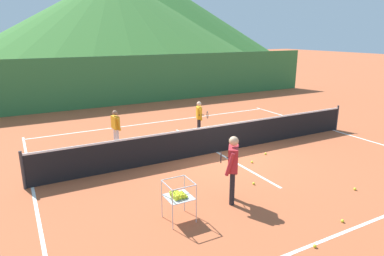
# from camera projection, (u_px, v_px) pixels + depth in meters

# --- Properties ---
(ground_plane) EXTENTS (120.00, 120.00, 0.00)m
(ground_plane) POSITION_uv_depth(u_px,v_px,m) (217.00, 152.00, 11.65)
(ground_plane) COLOR #B25633
(line_baseline_near) EXTENTS (11.63, 0.08, 0.01)m
(line_baseline_near) POSITION_uv_depth(u_px,v_px,m) (354.00, 228.00, 7.10)
(line_baseline_near) COLOR white
(line_baseline_near) RESTS_ON ground
(line_baseline_far) EXTENTS (11.63, 0.08, 0.01)m
(line_baseline_far) POSITION_uv_depth(u_px,v_px,m) (162.00, 122.00, 15.70)
(line_baseline_far) COLOR white
(line_baseline_far) RESTS_ON ground
(line_sideline_west) EXTENTS (0.08, 10.15, 0.01)m
(line_sideline_west) POSITION_uv_depth(u_px,v_px,m) (32.00, 187.00, 9.00)
(line_sideline_west) COLOR white
(line_sideline_west) RESTS_ON ground
(line_sideline_east) EXTENTS (0.08, 10.15, 0.01)m
(line_sideline_east) POSITION_uv_depth(u_px,v_px,m) (333.00, 130.00, 14.31)
(line_sideline_east) COLOR white
(line_sideline_east) RESTS_ON ground
(line_service_center) EXTENTS (0.08, 6.39, 0.01)m
(line_service_center) POSITION_uv_depth(u_px,v_px,m) (217.00, 152.00, 11.65)
(line_service_center) COLOR white
(line_service_center) RESTS_ON ground
(tennis_net) EXTENTS (12.06, 0.08, 1.05)m
(tennis_net) POSITION_uv_depth(u_px,v_px,m) (217.00, 138.00, 11.52)
(tennis_net) COLOR #333338
(tennis_net) RESTS_ON ground
(instructor) EXTENTS (0.57, 0.82, 1.66)m
(instructor) POSITION_uv_depth(u_px,v_px,m) (233.00, 163.00, 7.99)
(instructor) COLOR black
(instructor) RESTS_ON ground
(student_0) EXTENTS (0.24, 0.54, 1.34)m
(student_0) POSITION_uv_depth(u_px,v_px,m) (116.00, 125.00, 12.07)
(student_0) COLOR silver
(student_0) RESTS_ON ground
(student_1) EXTENTS (0.42, 0.73, 1.37)m
(student_1) POSITION_uv_depth(u_px,v_px,m) (199.00, 115.00, 13.45)
(student_1) COLOR black
(student_1) RESTS_ON ground
(ball_cart) EXTENTS (0.58, 0.58, 0.90)m
(ball_cart) POSITION_uv_depth(u_px,v_px,m) (178.00, 195.00, 7.27)
(ball_cart) COLOR #B7B7BC
(ball_cart) RESTS_ON ground
(tennis_ball_0) EXTENTS (0.07, 0.07, 0.07)m
(tennis_ball_0) POSITION_uv_depth(u_px,v_px,m) (343.00, 221.00, 7.33)
(tennis_ball_0) COLOR yellow
(tennis_ball_0) RESTS_ON ground
(tennis_ball_3) EXTENTS (0.07, 0.07, 0.07)m
(tennis_ball_3) POSITION_uv_depth(u_px,v_px,m) (235.00, 173.00, 9.83)
(tennis_ball_3) COLOR yellow
(tennis_ball_3) RESTS_ON ground
(tennis_ball_5) EXTENTS (0.07, 0.07, 0.07)m
(tennis_ball_5) POSITION_uv_depth(u_px,v_px,m) (315.00, 246.00, 6.46)
(tennis_ball_5) COLOR yellow
(tennis_ball_5) RESTS_ON ground
(tennis_ball_6) EXTENTS (0.07, 0.07, 0.07)m
(tennis_ball_6) POSITION_uv_depth(u_px,v_px,m) (252.00, 162.00, 10.68)
(tennis_ball_6) COLOR yellow
(tennis_ball_6) RESTS_ON ground
(tennis_ball_7) EXTENTS (0.07, 0.07, 0.07)m
(tennis_ball_7) POSITION_uv_depth(u_px,v_px,m) (254.00, 183.00, 9.15)
(tennis_ball_7) COLOR yellow
(tennis_ball_7) RESTS_ON ground
(tennis_ball_9) EXTENTS (0.07, 0.07, 0.07)m
(tennis_ball_9) POSITION_uv_depth(u_px,v_px,m) (355.00, 189.00, 8.83)
(tennis_ball_9) COLOR yellow
(tennis_ball_9) RESTS_ON ground
(tennis_ball_11) EXTENTS (0.07, 0.07, 0.07)m
(tennis_ball_11) POSITION_uv_depth(u_px,v_px,m) (266.00, 154.00, 11.41)
(tennis_ball_11) COLOR yellow
(tennis_ball_11) RESTS_ON ground
(windscreen_fence) EXTENTS (25.59, 0.08, 2.78)m
(windscreen_fence) POSITION_uv_depth(u_px,v_px,m) (130.00, 80.00, 19.16)
(windscreen_fence) COLOR #33753D
(windscreen_fence) RESTS_ON ground
(hill_0) EXTENTS (54.52, 54.52, 16.66)m
(hill_0) POSITION_uv_depth(u_px,v_px,m) (142.00, 11.00, 69.74)
(hill_0) COLOR #2D6628
(hill_0) RESTS_ON ground
(hill_1) EXTENTS (51.92, 51.92, 14.05)m
(hill_1) POSITION_uv_depth(u_px,v_px,m) (114.00, 16.00, 61.15)
(hill_1) COLOR #38702D
(hill_1) RESTS_ON ground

